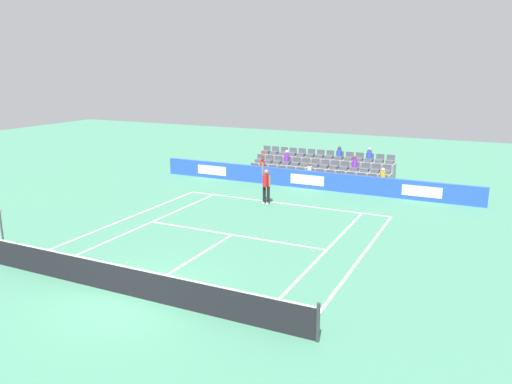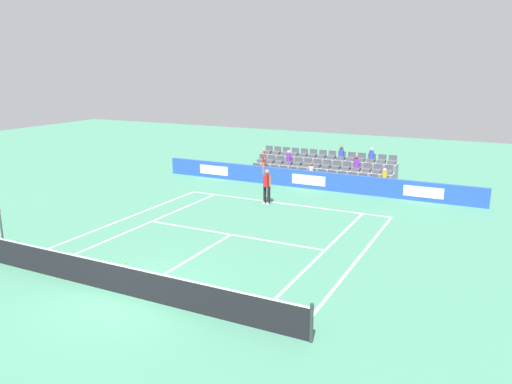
% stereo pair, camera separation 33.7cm
% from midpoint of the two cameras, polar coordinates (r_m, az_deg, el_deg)
% --- Properties ---
extents(ground_plane, '(80.00, 80.00, 0.00)m').
position_cam_midpoint_polar(ground_plane, '(16.01, -14.58, -11.49)').
color(ground_plane, '#47896B').
extents(line_baseline, '(10.97, 0.10, 0.01)m').
position_cam_midpoint_polar(line_baseline, '(25.61, 2.71, -1.30)').
color(line_baseline, white).
rests_on(line_baseline, ground).
extents(line_service, '(8.23, 0.10, 0.01)m').
position_cam_midpoint_polar(line_service, '(20.89, -3.23, -4.90)').
color(line_service, white).
rests_on(line_service, ground).
extents(line_centre_service, '(0.10, 6.40, 0.01)m').
position_cam_midpoint_polar(line_centre_service, '(18.33, -8.10, -7.79)').
color(line_centre_service, white).
rests_on(line_centre_service, ground).
extents(line_singles_sideline_left, '(0.10, 11.89, 0.01)m').
position_cam_midpoint_polar(line_singles_sideline_left, '(22.73, -12.93, -3.65)').
color(line_singles_sideline_left, white).
rests_on(line_singles_sideline_left, ground).
extents(line_singles_sideline_right, '(0.10, 11.89, 0.01)m').
position_cam_midpoint_polar(line_singles_sideline_right, '(18.94, 7.15, -7.03)').
color(line_singles_sideline_right, white).
rests_on(line_singles_sideline_right, ground).
extents(line_doubles_sideline_left, '(0.10, 11.89, 0.01)m').
position_cam_midpoint_polar(line_doubles_sideline_left, '(23.59, -15.54, -3.17)').
color(line_doubles_sideline_left, white).
rests_on(line_doubles_sideline_left, ground).
extents(line_doubles_sideline_right, '(0.10, 11.89, 0.01)m').
position_cam_midpoint_polar(line_doubles_sideline_right, '(18.58, 11.18, -7.61)').
color(line_doubles_sideline_right, white).
rests_on(line_doubles_sideline_right, ground).
extents(line_centre_mark, '(0.10, 0.20, 0.01)m').
position_cam_midpoint_polar(line_centre_mark, '(25.52, 2.63, -1.35)').
color(line_centre_mark, white).
rests_on(line_centre_mark, ground).
extents(sponsor_barrier, '(18.99, 0.22, 1.02)m').
position_cam_midpoint_polar(sponsor_barrier, '(28.81, 5.60, 1.43)').
color(sponsor_barrier, blue).
rests_on(sponsor_barrier, ground).
extents(tennis_net, '(11.97, 0.10, 1.07)m').
position_cam_midpoint_polar(tennis_net, '(15.81, -14.69, -9.88)').
color(tennis_net, '#33383D').
rests_on(tennis_net, ground).
extents(tennis_player, '(0.52, 0.38, 2.85)m').
position_cam_midpoint_polar(tennis_player, '(25.32, 0.79, 0.85)').
color(tennis_player, black).
rests_on(tennis_player, ground).
extents(stadium_stand, '(8.68, 2.85, 2.15)m').
position_cam_midpoint_polar(stadium_stand, '(30.94, 7.10, 2.33)').
color(stadium_stand, gray).
rests_on(stadium_stand, ground).
extents(loose_tennis_ball, '(0.07, 0.07, 0.07)m').
position_cam_midpoint_polar(loose_tennis_ball, '(18.49, -15.01, -7.86)').
color(loose_tennis_ball, '#D1E533').
rests_on(loose_tennis_ball, ground).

